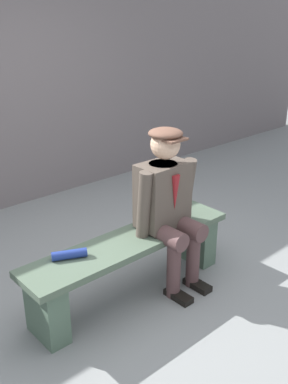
% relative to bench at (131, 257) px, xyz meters
% --- Properties ---
extents(ground_plane, '(30.00, 30.00, 0.00)m').
position_rel_bench_xyz_m(ground_plane, '(0.00, 0.00, -0.33)').
color(ground_plane, gray).
extents(bench, '(1.80, 0.40, 0.49)m').
position_rel_bench_xyz_m(bench, '(0.00, 0.00, 0.00)').
color(bench, '#4C5D4B').
rests_on(bench, ground).
extents(seated_man, '(0.58, 0.56, 1.30)m').
position_rel_bench_xyz_m(seated_man, '(-0.33, 0.06, 0.40)').
color(seated_man, '#50453C').
rests_on(seated_man, ground).
extents(rolled_magazine, '(0.25, 0.16, 0.06)m').
position_rel_bench_xyz_m(rolled_magazine, '(0.51, -0.07, 0.20)').
color(rolled_magazine, navy).
rests_on(rolled_magazine, bench).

